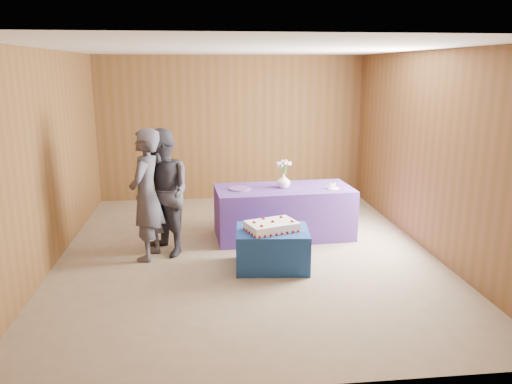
{
  "coord_description": "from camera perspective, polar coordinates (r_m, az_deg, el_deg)",
  "views": [
    {
      "loc": [
        -0.58,
        -6.42,
        2.47
      ],
      "look_at": [
        0.14,
        0.1,
        0.83
      ],
      "focal_mm": 35.0,
      "sensor_mm": 36.0,
      "label": 1
    }
  ],
  "objects": [
    {
      "name": "vase",
      "position": [
        7.34,
        3.16,
        1.29
      ],
      "size": [
        0.25,
        0.25,
        0.21
      ],
      "primitive_type": "imported",
      "rotation": [
        0.0,
        0.0,
        -0.37
      ],
      "color": "white",
      "rests_on": "serving_table"
    },
    {
      "name": "plate",
      "position": [
        7.37,
        8.75,
        0.44
      ],
      "size": [
        0.23,
        0.23,
        0.01
      ],
      "primitive_type": "cylinder",
      "rotation": [
        0.0,
        0.0,
        -0.35
      ],
      "color": "white",
      "rests_on": "serving_table"
    },
    {
      "name": "guest_right",
      "position": [
        6.72,
        -10.59,
        -0.12
      ],
      "size": [
        1.01,
        1.05,
        1.71
      ],
      "primitive_type": "imported",
      "rotation": [
        0.0,
        0.0,
        -0.96
      ],
      "color": "#35333E",
      "rests_on": "ground"
    },
    {
      "name": "serving_table",
      "position": [
        7.45,
        3.19,
        -2.32
      ],
      "size": [
        2.05,
        1.02,
        0.75
      ],
      "primitive_type": "cube",
      "rotation": [
        0.0,
        0.0,
        0.06
      ],
      "color": "#5B3188",
      "rests_on": "ground"
    },
    {
      "name": "room_shell",
      "position": [
        6.48,
        -1.16,
        8.13
      ],
      "size": [
        5.04,
        6.04,
        2.72
      ],
      "color": "brown",
      "rests_on": "ground"
    },
    {
      "name": "ground",
      "position": [
        6.9,
        -1.09,
        -6.93
      ],
      "size": [
        6.0,
        6.0,
        0.0
      ],
      "primitive_type": "plane",
      "color": "gray",
      "rests_on": "ground"
    },
    {
      "name": "platter",
      "position": [
        7.25,
        -1.86,
        0.39
      ],
      "size": [
        0.39,
        0.39,
        0.02
      ],
      "primitive_type": "cylinder",
      "rotation": [
        0.0,
        0.0,
        -0.23
      ],
      "color": "#704F9E",
      "rests_on": "serving_table"
    },
    {
      "name": "flower_spray",
      "position": [
        7.28,
        3.19,
        3.22
      ],
      "size": [
        0.23,
        0.23,
        0.18
      ],
      "color": "#2D6126",
      "rests_on": "vase"
    },
    {
      "name": "guest_left",
      "position": [
        6.61,
        -12.43,
        -0.35
      ],
      "size": [
        0.56,
        0.71,
        1.73
      ],
      "primitive_type": "imported",
      "rotation": [
        0.0,
        0.0,
        -1.83
      ],
      "color": "#3D3C47",
      "rests_on": "ground"
    },
    {
      "name": "knife",
      "position": [
        7.28,
        9.06,
        0.22
      ],
      "size": [
        0.26,
        0.06,
        0.0
      ],
      "primitive_type": "cube",
      "rotation": [
        0.0,
        0.0,
        0.14
      ],
      "color": "silver",
      "rests_on": "serving_table"
    },
    {
      "name": "cake_slice",
      "position": [
        7.36,
        8.77,
        0.75
      ],
      "size": [
        0.08,
        0.07,
        0.09
      ],
      "rotation": [
        0.0,
        0.0,
        -0.08
      ],
      "color": "white",
      "rests_on": "plate"
    },
    {
      "name": "cake_table",
      "position": [
        6.34,
        1.87,
        -6.47
      ],
      "size": [
        0.96,
        0.78,
        0.5
      ],
      "primitive_type": "cube",
      "rotation": [
        0.0,
        0.0,
        -0.09
      ],
      "color": "#1B4597",
      "rests_on": "ground"
    },
    {
      "name": "sheet_cake",
      "position": [
        6.21,
        1.81,
        -3.92
      ],
      "size": [
        0.73,
        0.61,
        0.15
      ],
      "rotation": [
        0.0,
        0.0,
        0.33
      ],
      "color": "white",
      "rests_on": "cake_table"
    }
  ]
}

